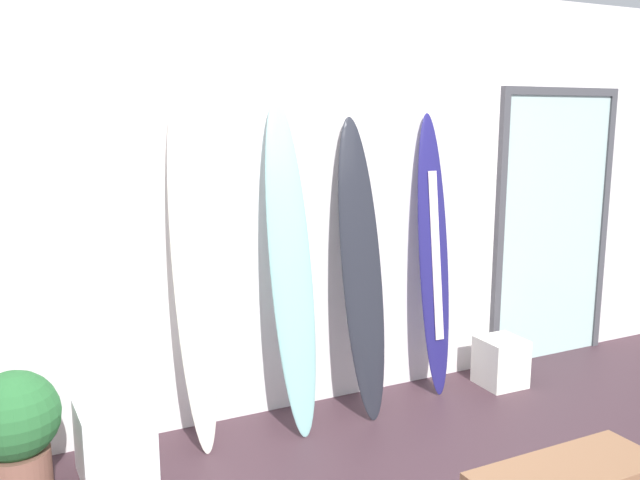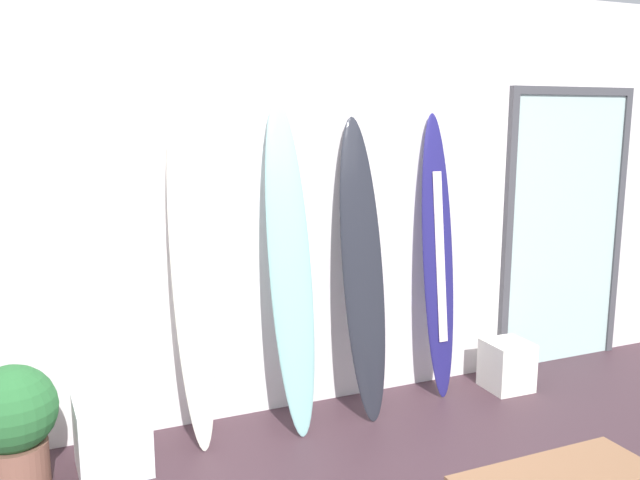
% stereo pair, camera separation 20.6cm
% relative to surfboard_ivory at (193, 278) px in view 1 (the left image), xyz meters
% --- Properties ---
extents(wall_back, '(7.20, 0.20, 2.80)m').
position_rel_surfboard_ivory_xyz_m(wall_back, '(0.81, 0.32, 0.37)').
color(wall_back, silver).
rests_on(wall_back, ground).
extents(surfboard_ivory, '(0.25, 0.40, 2.09)m').
position_rel_surfboard_ivory_xyz_m(surfboard_ivory, '(0.00, 0.00, 0.00)').
color(surfboard_ivory, silver).
rests_on(surfboard_ivory, ground).
extents(surfboard_seafoam, '(0.28, 0.47, 2.06)m').
position_rel_surfboard_ivory_xyz_m(surfboard_seafoam, '(0.60, -0.04, -0.01)').
color(surfboard_seafoam, '#85BDBA').
rests_on(surfboard_seafoam, ground).
extents(surfboard_charcoal, '(0.30, 0.48, 1.95)m').
position_rel_surfboard_ivory_xyz_m(surfboard_charcoal, '(1.11, -0.02, -0.05)').
color(surfboard_charcoal, '#21232A').
rests_on(surfboard_charcoal, ground).
extents(surfboard_navy, '(0.24, 0.32, 1.97)m').
position_rel_surfboard_ivory_xyz_m(surfboard_navy, '(1.73, 0.05, -0.04)').
color(surfboard_navy, navy).
rests_on(surfboard_navy, ground).
extents(display_block_left, '(0.31, 0.31, 0.35)m').
position_rel_surfboard_ivory_xyz_m(display_block_left, '(2.24, -0.12, -0.85)').
color(display_block_left, white).
rests_on(display_block_left, ground).
extents(display_block_center, '(0.39, 0.39, 0.41)m').
position_rel_surfboard_ivory_xyz_m(display_block_center, '(-0.51, -0.16, -0.82)').
color(display_block_center, white).
rests_on(display_block_center, ground).
extents(glass_door, '(1.17, 0.06, 2.16)m').
position_rel_surfboard_ivory_xyz_m(glass_door, '(3.00, 0.20, 0.09)').
color(glass_door, silver).
rests_on(glass_door, ground).
extents(potted_plant, '(0.46, 0.46, 0.69)m').
position_rel_surfboard_ivory_xyz_m(potted_plant, '(-0.99, -0.18, -0.64)').
color(potted_plant, brown).
rests_on(potted_plant, ground).
extents(bench, '(0.91, 0.35, 0.43)m').
position_rel_surfboard_ivory_xyz_m(bench, '(1.17, -1.76, -0.65)').
color(bench, '#8E6142').
rests_on(bench, ground).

